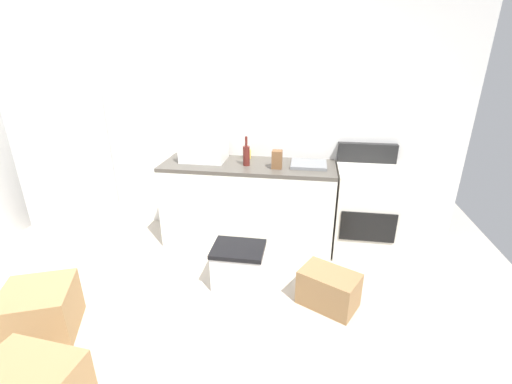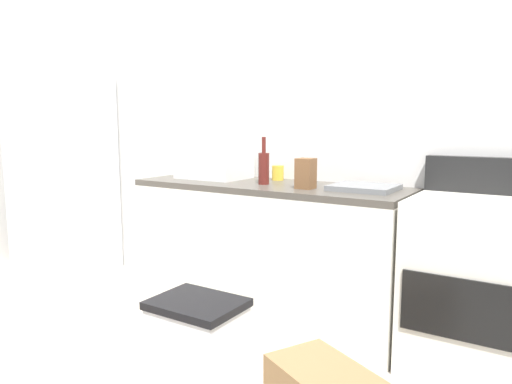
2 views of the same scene
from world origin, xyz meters
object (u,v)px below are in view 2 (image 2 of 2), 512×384
Objects in this scene: microwave at (214,159)px; knife_block at (306,173)px; refrigerator at (63,176)px; coffee_mug at (278,173)px; storage_bin at (198,335)px; wine_bottle at (264,167)px; stove_oven at (469,282)px.

knife_block is at bearing -10.64° from microwave.
refrigerator reaches higher than coffee_mug.
storage_bin is at bearing -84.57° from coffee_mug.
coffee_mug is at bearing 141.17° from knife_block.
microwave is 0.81m from knife_block.
wine_bottle is at bearing -12.70° from microwave.
refrigerator is 2.37m from knife_block.
refrigerator is 16.67× the size of coffee_mug.
stove_oven is 1.05m from knife_block.
stove_oven reaches higher than coffee_mug.
microwave is 4.60× the size of coffee_mug.
knife_block is 1.10m from storage_bin.
stove_oven is 2.39× the size of storage_bin.
wine_bottle is (-1.23, -0.05, 0.54)m from stove_oven.
microwave is at bearing 178.16° from stove_oven.
refrigerator is 5.56× the size of wine_bottle.
refrigerator is 2.32m from storage_bin.
coffee_mug is 0.56× the size of knife_block.
storage_bin is (0.54, -0.85, -0.84)m from microwave.
refrigerator is 1.52× the size of stove_oven.
stove_oven is at bearing -8.55° from coffee_mug.
storage_bin is at bearing -145.67° from stove_oven.
refrigerator reaches higher than stove_oven.
refrigerator is 2.02m from coffee_mug.
wine_bottle is at bearing -81.37° from coffee_mug.
stove_oven is 1.37m from coffee_mug.
stove_oven is 1.80m from microwave.
coffee_mug is 0.22× the size of storage_bin.
refrigerator is at bearing 160.49° from storage_bin.
microwave is (1.56, 0.11, 0.20)m from refrigerator.
coffee_mug is 1.25m from storage_bin.
refrigerator is 1.58m from microwave.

